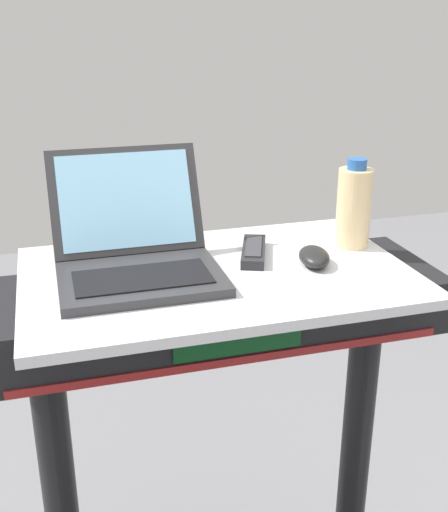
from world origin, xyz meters
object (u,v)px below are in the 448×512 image
at_px(laptop, 136,252).
at_px(computer_mouse, 314,257).
at_px(tv_remote, 254,251).
at_px(water_bottle, 354,207).

height_order(laptop, computer_mouse, laptop).
distance_m(computer_mouse, tv_remote, 0.13).
bearing_deg(laptop, computer_mouse, -4.42).
relative_size(water_bottle, tv_remote, 1.14).
distance_m(computer_mouse, water_bottle, 0.16).
distance_m(laptop, tv_remote, 0.25).
bearing_deg(computer_mouse, tv_remote, 155.57).
xyz_separation_m(computer_mouse, water_bottle, (0.12, 0.08, 0.07)).
xyz_separation_m(water_bottle, tv_remote, (-0.22, -0.00, -0.08)).
xyz_separation_m(laptop, computer_mouse, (0.35, -0.05, -0.03)).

